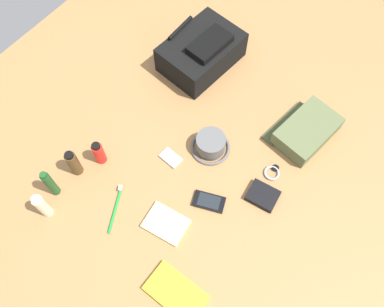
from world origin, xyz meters
TOP-DOWN VIEW (x-y plane):
  - ground_plane at (0.00, 0.00)m, footprint 2.64×2.02m
  - backpack at (0.41, 0.25)m, footprint 0.36×0.27m
  - toiletry_pouch at (0.36, -0.30)m, footprint 0.28×0.23m
  - bucket_hat at (0.08, -0.03)m, footprint 0.16×0.16m
  - lotion_bottle at (-0.49, 0.29)m, footprint 0.04×0.04m
  - shampoo_bottle at (-0.42, 0.33)m, footprint 0.03×0.03m
  - cologne_bottle at (-0.31, 0.32)m, footprint 0.04×0.04m
  - sunscreen_spray at (-0.22, 0.28)m, footprint 0.04×0.04m
  - paperback_novel at (-0.44, -0.26)m, footprint 0.12×0.20m
  - cell_phone at (-0.11, -0.16)m, footprint 0.10×0.13m
  - media_player at (-0.05, 0.06)m, footprint 0.06×0.09m
  - wristwatch at (0.13, -0.29)m, footprint 0.07×0.06m
  - toothbrush at (-0.33, 0.10)m, footprint 0.17×0.09m
  - wallet at (0.03, -0.31)m, footprint 0.10×0.12m
  - notepad at (-0.27, -0.09)m, footprint 0.13×0.16m

SIDE VIEW (x-z plane):
  - ground_plane at x=0.00m, z-range -0.02..0.00m
  - media_player at x=-0.05m, z-range 0.00..0.01m
  - wristwatch at x=0.13m, z-range 0.00..0.01m
  - toothbrush at x=-0.33m, z-range 0.00..0.02m
  - cell_phone at x=-0.11m, z-range 0.00..0.01m
  - notepad at x=-0.27m, z-range 0.00..0.02m
  - paperback_novel at x=-0.44m, z-range 0.00..0.02m
  - wallet at x=0.03m, z-range 0.00..0.02m
  - bucket_hat at x=0.08m, z-range 0.00..0.07m
  - toiletry_pouch at x=0.36m, z-range 0.00..0.07m
  - sunscreen_spray at x=-0.22m, z-range 0.00..0.12m
  - cologne_bottle at x=-0.31m, z-range 0.00..0.14m
  - lotion_bottle at x=-0.49m, z-range 0.00..0.14m
  - backpack at x=0.41m, z-range -0.01..0.15m
  - shampoo_bottle at x=-0.42m, z-range 0.00..0.16m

